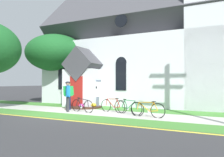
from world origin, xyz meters
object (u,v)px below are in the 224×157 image
Objects in this scene: bicycle_green at (147,109)px; bicycle_black at (82,106)px; bicycle_red at (129,107)px; bicycle_silver at (113,106)px; yard_deciduous_tree at (56,53)px; cyclist_in_green_jersey at (68,94)px; church_sign at (88,89)px; cyclist_in_orange_jersey at (68,93)px.

bicycle_green is 1.07× the size of bicycle_black.
bicycle_red is 1.09m from bicycle_silver.
yard_deciduous_tree reaches higher than bicycle_green.
yard_deciduous_tree is (-4.17, 3.85, 3.07)m from cyclist_in_green_jersey.
bicycle_silver is at bearing -29.77° from church_sign.
cyclist_in_orange_jersey is 0.76m from cyclist_in_green_jersey.
bicycle_black is 7.18m from yard_deciduous_tree.
yard_deciduous_tree is at bearing 159.93° from church_sign.
bicycle_red is 2.72m from bicycle_black.
church_sign reaches higher than cyclist_in_green_jersey.
cyclist_in_green_jersey is (-4.64, -0.17, 0.66)m from bicycle_green.
cyclist_in_green_jersey is (-0.80, -0.27, 0.66)m from bicycle_black.
bicycle_silver is 1.75m from bicycle_black.
bicycle_black is (-1.63, -0.64, -0.00)m from bicycle_silver.
bicycle_red is at bearing 8.78° from bicycle_black.
bicycle_silver is (-1.06, 0.23, 0.00)m from bicycle_red.
church_sign is 1.10× the size of bicycle_green.
cyclist_in_orange_jersey reaches higher than bicycle_silver.
bicycle_silver is at bearing 5.61° from cyclist_in_orange_jersey.
church_sign is 1.79m from cyclist_in_orange_jersey.
bicycle_silver is at bearing 167.90° from bicycle_red.
bicycle_silver is 0.30× the size of yard_deciduous_tree.
bicycle_black is 1.08m from cyclist_in_green_jersey.
bicycle_black reaches higher than bicycle_red.
yard_deciduous_tree is at bearing 144.21° from bicycle_black.
bicycle_green is 10.25m from yard_deciduous_tree.
cyclist_in_orange_jersey is (-2.86, -0.28, 0.63)m from bicycle_silver.
church_sign is 1.12× the size of cyclist_in_green_jersey.
yard_deciduous_tree is (-3.74, 3.23, 3.09)m from cyclist_in_orange_jersey.
bicycle_silver reaches higher than bicycle_green.
yard_deciduous_tree is at bearing 157.51° from bicycle_red.
cyclist_in_orange_jersey is (-1.23, 0.36, 0.64)m from bicycle_black.
church_sign is at bearing 114.20° from bicycle_black.
bicycle_green is at bearing -5.20° from cyclist_in_orange_jersey.
cyclist_in_green_jersey reaches higher than bicycle_black.
cyclist_in_orange_jersey is 0.98× the size of cyclist_in_green_jersey.
church_sign is 0.35× the size of yard_deciduous_tree.
church_sign is 1.14× the size of cyclist_in_orange_jersey.
bicycle_black is 0.97× the size of cyclist_in_orange_jersey.
bicycle_silver reaches higher than bicycle_black.
church_sign is 2.47m from bicycle_black.
bicycle_silver is 2.68m from cyclist_in_green_jersey.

